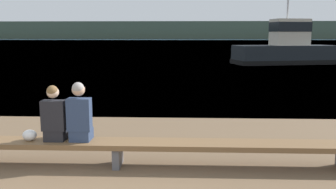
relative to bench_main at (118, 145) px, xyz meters
name	(u,v)px	position (x,y,z in m)	size (l,w,h in m)	color
water_surface	(179,41)	(-0.32, 123.88, -0.37)	(240.00, 240.00, 0.00)	#426B8E
far_shoreline	(181,30)	(-0.32, 195.13, 4.19)	(600.00, 12.00, 9.13)	#384233
bench_main	(118,145)	(0.00, 0.00, 0.00)	(8.40, 0.55, 0.44)	brown
person_left	(54,117)	(-1.09, 0.00, 0.50)	(0.40, 0.39, 0.98)	black
person_right	(80,115)	(-0.65, 0.00, 0.54)	(0.40, 0.40, 1.04)	navy
shopping_bag	(30,135)	(-1.55, -0.01, 0.17)	(0.25, 0.22, 0.19)	white
tugboat_red	(285,50)	(9.15, 23.68, 0.73)	(8.37, 4.61, 6.95)	black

